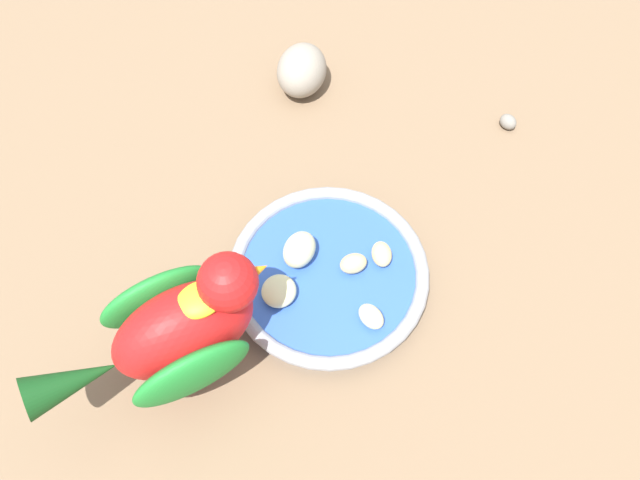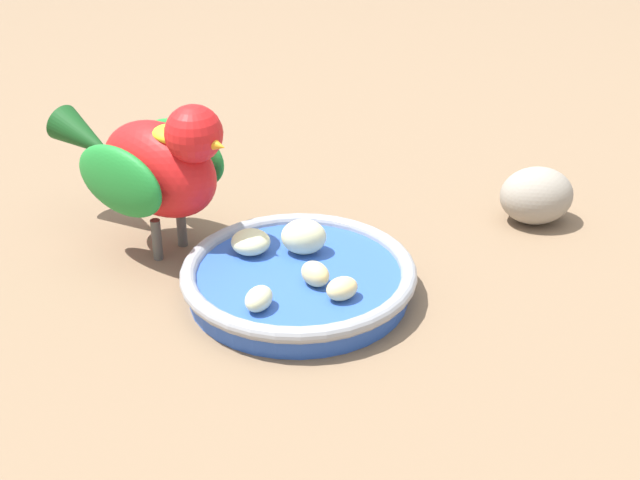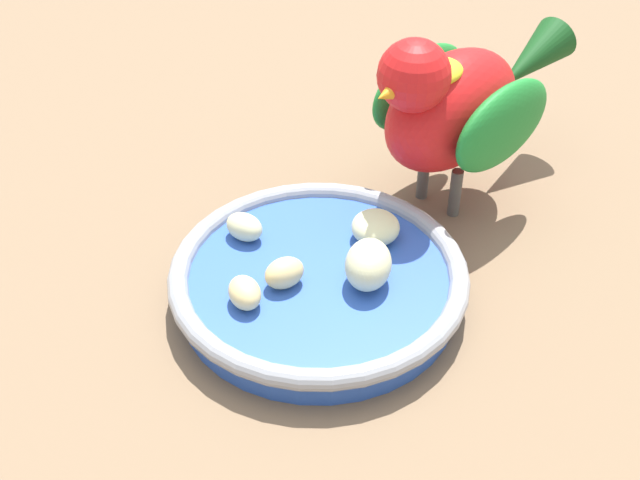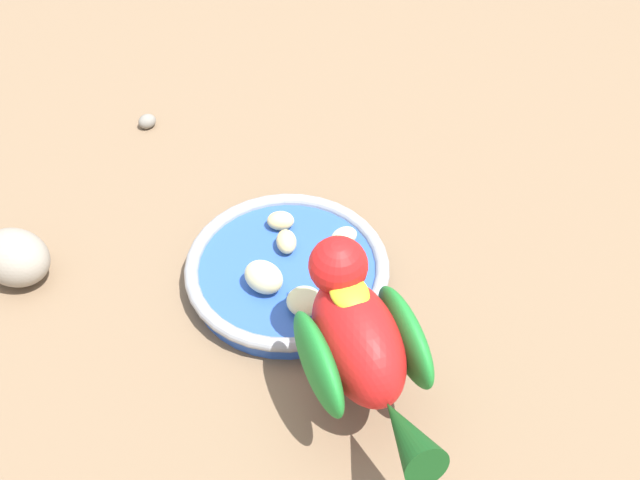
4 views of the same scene
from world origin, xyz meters
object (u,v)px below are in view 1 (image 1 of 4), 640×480
at_px(feeding_bowl, 328,276).
at_px(apple_piece_4, 371,316).
at_px(apple_piece_0, 353,263).
at_px(parrot, 179,329).
at_px(apple_piece_1, 279,291).
at_px(pebble_0, 508,122).
at_px(rock_large, 302,70).
at_px(apple_piece_2, 299,250).
at_px(apple_piece_3, 382,254).

distance_m(feeding_bowl, apple_piece_4, 0.07).
height_order(apple_piece_0, parrot, parrot).
xyz_separation_m(apple_piece_1, pebble_0, (-0.16, -0.31, -0.03)).
bearing_deg(rock_large, parrot, 96.66).
relative_size(apple_piece_2, apple_piece_4, 1.41).
height_order(feeding_bowl, parrot, parrot).
bearing_deg(apple_piece_0, parrot, 52.54).
bearing_deg(rock_large, apple_piece_4, 124.55).
distance_m(apple_piece_0, parrot, 0.18).
height_order(apple_piece_0, pebble_0, apple_piece_0).
xyz_separation_m(feeding_bowl, parrot, (0.09, 0.13, 0.07)).
bearing_deg(feeding_bowl, apple_piece_2, -11.29).
height_order(feeding_bowl, apple_piece_3, apple_piece_3).
bearing_deg(parrot, apple_piece_4, -17.45).
bearing_deg(pebble_0, parrot, 62.33).
distance_m(apple_piece_3, rock_large, 0.27).
xyz_separation_m(apple_piece_3, rock_large, (0.17, -0.20, -0.00)).
distance_m(apple_piece_0, apple_piece_1, 0.08).
height_order(apple_piece_1, apple_piece_2, apple_piece_2).
bearing_deg(apple_piece_3, rock_large, -49.55).
bearing_deg(pebble_0, apple_piece_2, 59.68).
height_order(rock_large, pebble_0, rock_large).
distance_m(apple_piece_1, apple_piece_4, 0.09).
relative_size(parrot, pebble_0, 9.05).
bearing_deg(apple_piece_1, apple_piece_3, -135.98).
height_order(feeding_bowl, apple_piece_2, apple_piece_2).
xyz_separation_m(apple_piece_3, parrot, (0.13, 0.16, 0.06)).
height_order(apple_piece_4, parrot, parrot).
bearing_deg(parrot, apple_piece_3, 0.24).
xyz_separation_m(apple_piece_0, parrot, (0.11, 0.14, 0.06)).
distance_m(apple_piece_0, pebble_0, 0.28).
distance_m(parrot, rock_large, 0.37).
relative_size(apple_piece_1, rock_large, 0.48).
height_order(feeding_bowl, apple_piece_1, apple_piece_1).
bearing_deg(feeding_bowl, pebble_0, -114.13).
height_order(apple_piece_0, apple_piece_3, apple_piece_0).
bearing_deg(apple_piece_0, apple_piece_2, 8.82).
bearing_deg(rock_large, apple_piece_1, 108.59).
xyz_separation_m(feeding_bowl, pebble_0, (-0.12, -0.27, -0.01)).
bearing_deg(parrot, apple_piece_0, 1.66).
height_order(apple_piece_0, apple_piece_4, apple_piece_0).
xyz_separation_m(rock_large, pebble_0, (-0.25, -0.03, -0.02)).
bearing_deg(feeding_bowl, apple_piece_4, 151.29).
relative_size(apple_piece_2, apple_piece_3, 1.45).
height_order(apple_piece_1, apple_piece_4, apple_piece_1).
distance_m(feeding_bowl, pebble_0, 0.30).
xyz_separation_m(apple_piece_4, pebble_0, (-0.07, -0.30, -0.02)).
bearing_deg(apple_piece_0, apple_piece_3, -137.04).
xyz_separation_m(apple_piece_2, apple_piece_3, (-0.08, -0.03, -0.01)).
relative_size(apple_piece_1, parrot, 0.18).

